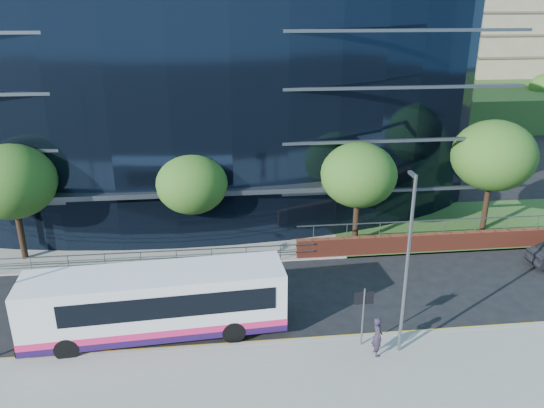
{
  "coord_description": "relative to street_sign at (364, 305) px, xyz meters",
  "views": [
    {
      "loc": [
        -1.61,
        -20.68,
        14.28
      ],
      "look_at": [
        1.62,
        8.0,
        3.28
      ],
      "focal_mm": 35.0,
      "sensor_mm": 36.0,
      "label": 1
    }
  ],
  "objects": [
    {
      "name": "tree_dist_e",
      "position": [
        19.5,
        41.59,
        2.39
      ],
      "size": [
        4.62,
        4.62,
        6.51
      ],
      "color": "black",
      "rests_on": "ground"
    },
    {
      "name": "tree_far_c",
      "position": [
        2.5,
        10.59,
        2.39
      ],
      "size": [
        4.62,
        4.62,
        6.51
      ],
      "color": "black",
      "rests_on": "ground"
    },
    {
      "name": "kerb",
      "position": [
        -4.5,
        0.59,
        -2.07
      ],
      "size": [
        80.0,
        0.25,
        0.16
      ],
      "primitive_type": "cube",
      "color": "gray",
      "rests_on": "ground"
    },
    {
      "name": "streetlight_east",
      "position": [
        1.5,
        -0.59,
        2.29
      ],
      "size": [
        0.15,
        0.77,
        8.0
      ],
      "color": "slate",
      "rests_on": "pavement_near"
    },
    {
      "name": "guard_railings",
      "position": [
        -12.5,
        8.59,
        -1.33
      ],
      "size": [
        24.0,
        0.05,
        1.1
      ],
      "color": "slate",
      "rests_on": "ground"
    },
    {
      "name": "far_forecourt",
      "position": [
        -10.5,
        12.59,
        -2.1
      ],
      "size": [
        50.0,
        8.0,
        0.1
      ],
      "primitive_type": "cube",
      "color": "gray",
      "rests_on": "ground"
    },
    {
      "name": "tree_far_a",
      "position": [
        -17.5,
        10.59,
        2.71
      ],
      "size": [
        4.95,
        4.95,
        6.98
      ],
      "color": "black",
      "rests_on": "ground"
    },
    {
      "name": "tree_far_d",
      "position": [
        11.5,
        11.59,
        3.04
      ],
      "size": [
        5.28,
        5.28,
        7.44
      ],
      "color": "black",
      "rests_on": "ground"
    },
    {
      "name": "city_bus",
      "position": [
        -8.88,
        2.01,
        -0.48
      ],
      "size": [
        11.75,
        3.4,
        3.14
      ],
      "rotation": [
        0.0,
        0.0,
        0.06
      ],
      "color": "white",
      "rests_on": "ground"
    },
    {
      "name": "ground",
      "position": [
        -4.5,
        1.59,
        -2.15
      ],
      "size": [
        200.0,
        200.0,
        0.0
      ],
      "primitive_type": "plane",
      "color": "black",
      "rests_on": "ground"
    },
    {
      "name": "yellow_line_outer",
      "position": [
        -4.5,
        0.79,
        -2.14
      ],
      "size": [
        80.0,
        0.08,
        0.01
      ],
      "primitive_type": "cube",
      "color": "gold",
      "rests_on": "ground"
    },
    {
      "name": "street_sign",
      "position": [
        0.0,
        0.0,
        0.0
      ],
      "size": [
        0.85,
        0.09,
        2.8
      ],
      "color": "slate",
      "rests_on": "pavement_near"
    },
    {
      "name": "tree_far_b",
      "position": [
        -7.5,
        11.09,
        2.06
      ],
      "size": [
        4.29,
        4.29,
        6.05
      ],
      "color": "black",
      "rests_on": "ground"
    },
    {
      "name": "glass_office",
      "position": [
        -8.5,
        22.44,
        5.85
      ],
      "size": [
        44.0,
        23.1,
        16.0
      ],
      "color": "black",
      "rests_on": "ground"
    },
    {
      "name": "pedestrian",
      "position": [
        0.45,
        -0.76,
        -1.1
      ],
      "size": [
        0.45,
        0.67,
        1.81
      ],
      "primitive_type": "imported",
      "rotation": [
        0.0,
        0.0,
        1.6
      ],
      "color": "#271F2E",
      "rests_on": "pavement_near"
    },
    {
      "name": "yellow_line_inner",
      "position": [
        -4.5,
        0.94,
        -2.14
      ],
      "size": [
        80.0,
        0.08,
        0.01
      ],
      "primitive_type": "cube",
      "color": "gold",
      "rests_on": "ground"
    },
    {
      "name": "apartment_block",
      "position": [
        27.5,
        58.8,
        8.96
      ],
      "size": [
        60.0,
        42.0,
        30.0
      ],
      "color": "#2D511E",
      "rests_on": "ground"
    }
  ]
}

